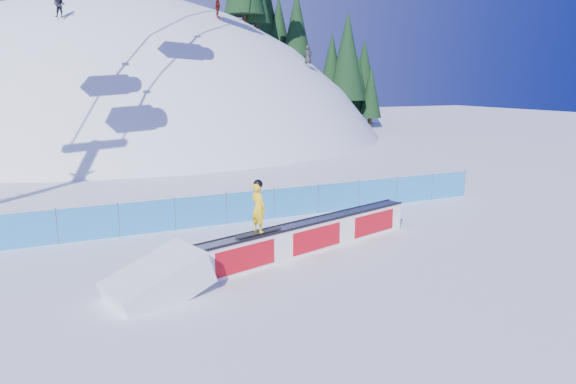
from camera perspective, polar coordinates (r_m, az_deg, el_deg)
name	(u,v)px	position (r m, az deg, el deg)	size (l,w,h in m)	color
ground	(301,255)	(16.47, 1.47, -7.01)	(160.00, 160.00, 0.00)	white
snow_hill	(135,295)	(61.03, -16.69, -10.94)	(64.00, 64.00, 64.00)	white
treeline	(328,44)	(62.69, 4.46, 16.08)	(20.81, 12.82, 19.65)	#302013
safety_fence	(251,206)	(20.26, -4.16, -1.59)	(22.05, 0.05, 1.30)	#277EC5
rail_box	(311,236)	(16.69, 2.59, -4.91)	(8.50, 2.97, 1.04)	white
snow_ramp	(158,295)	(13.93, -14.20, -11.07)	(2.43, 1.62, 0.91)	white
snowboarder	(258,207)	(15.00, -3.33, -1.66)	(1.55, 0.69, 1.61)	black
distant_skiers	(161,8)	(45.98, -13.94, 19.26)	(21.14, 9.39, 7.96)	black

